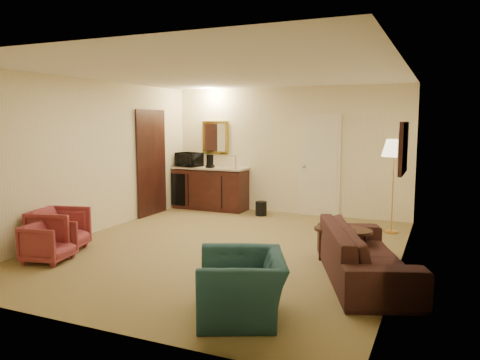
% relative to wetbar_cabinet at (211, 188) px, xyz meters
% --- Properties ---
extents(ground, '(6.00, 6.00, 0.00)m').
position_rel_wetbar_cabinet_xyz_m(ground, '(1.65, -2.72, -0.46)').
color(ground, '#9C854F').
rests_on(ground, ground).
extents(room_walls, '(5.02, 6.01, 2.61)m').
position_rel_wetbar_cabinet_xyz_m(room_walls, '(1.55, -1.95, 1.26)').
color(room_walls, '#F9E3BA').
rests_on(room_walls, ground).
extents(wetbar_cabinet, '(1.64, 0.58, 0.92)m').
position_rel_wetbar_cabinet_xyz_m(wetbar_cabinet, '(0.00, 0.00, 0.00)').
color(wetbar_cabinet, '#3E1A13').
rests_on(wetbar_cabinet, ground).
extents(sofa, '(1.40, 2.30, 0.86)m').
position_rel_wetbar_cabinet_xyz_m(sofa, '(3.80, -3.31, -0.03)').
color(sofa, black).
rests_on(sofa, ground).
extents(teal_armchair, '(0.96, 1.12, 0.83)m').
position_rel_wetbar_cabinet_xyz_m(teal_armchair, '(2.88, -4.92, -0.05)').
color(teal_armchair, '#1D434A').
rests_on(teal_armchair, ground).
extents(rose_chair_near, '(0.80, 0.83, 0.71)m').
position_rel_wetbar_cabinet_xyz_m(rose_chair_near, '(-0.50, -3.87, -0.11)').
color(rose_chair_near, '#953930').
rests_on(rose_chair_near, ground).
extents(rose_chair_far, '(0.63, 0.66, 0.58)m').
position_rel_wetbar_cabinet_xyz_m(rose_chair_far, '(-0.25, -4.32, -0.17)').
color(rose_chair_far, '#953930').
rests_on(rose_chair_far, ground).
extents(coffee_table, '(0.91, 0.73, 0.46)m').
position_rel_wetbar_cabinet_xyz_m(coffee_table, '(3.41, -2.69, -0.23)').
color(coffee_table, '#331511').
rests_on(coffee_table, ground).
extents(floor_lamp, '(0.55, 0.55, 1.62)m').
position_rel_wetbar_cabinet_xyz_m(floor_lamp, '(3.85, -0.69, 0.35)').
color(floor_lamp, gold).
rests_on(floor_lamp, ground).
extents(waste_bin, '(0.25, 0.25, 0.29)m').
position_rel_wetbar_cabinet_xyz_m(waste_bin, '(1.26, -0.21, -0.32)').
color(waste_bin, black).
rests_on(waste_bin, ground).
extents(microwave, '(0.62, 0.46, 0.38)m').
position_rel_wetbar_cabinet_xyz_m(microwave, '(-0.50, -0.05, 0.65)').
color(microwave, black).
rests_on(microwave, wetbar_cabinet).
extents(coffee_maker, '(0.19, 0.19, 0.28)m').
position_rel_wetbar_cabinet_xyz_m(coffee_maker, '(0.05, -0.11, 0.60)').
color(coffee_maker, black).
rests_on(coffee_maker, wetbar_cabinet).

